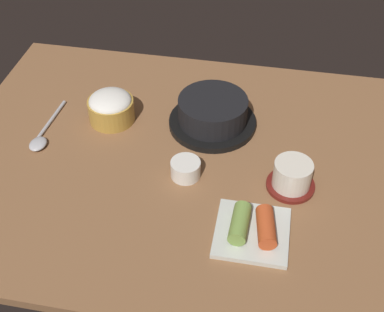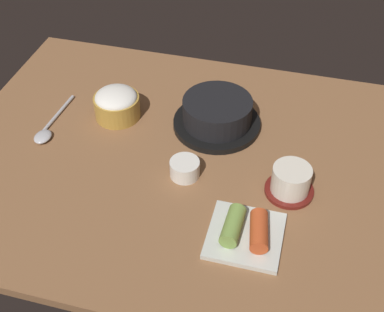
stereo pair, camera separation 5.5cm
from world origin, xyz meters
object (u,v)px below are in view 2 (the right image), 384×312
Objects in this scene: rice_bowl at (117,103)px; stone_pot at (217,114)px; kimchi_plate at (245,232)px; tea_cup_with_saucer at (291,181)px; banchan_cup_center at (185,168)px; spoon at (47,130)px.

stone_pot is at bearing 5.70° from rice_bowl.
rice_bowl is 44.05cm from kimchi_plate.
rice_bowl is at bearing 161.24° from tea_cup_with_saucer.
stone_pot is at bearing 80.55° from banchan_cup_center.
kimchi_plate is at bearing -67.96° from stone_pot.
spoon is at bearing 171.02° from banchan_cup_center.
stone_pot is 3.22× the size of banchan_cup_center.
spoon is at bearing -162.00° from stone_pot.
rice_bowl is at bearing -174.30° from stone_pot.
stone_pot is 2.02× the size of tea_cup_with_saucer.
kimchi_plate is 0.75× the size of spoon.
tea_cup_with_saucer is (40.88, -13.88, -0.57)cm from rice_bowl.
spoon is (-35.78, -11.63, -2.76)cm from stone_pot.
tea_cup_with_saucer reaches higher than spoon.
stone_pot is 1.89× the size of rice_bowl.
rice_bowl reaches higher than kimchi_plate.
tea_cup_with_saucer reaches higher than kimchi_plate.
kimchi_plate reaches higher than banchan_cup_center.
tea_cup_with_saucer is at bearing -18.76° from rice_bowl.
stone_pot is 22.81cm from rice_bowl.
kimchi_plate is at bearing -20.47° from spoon.
spoon is (-32.98, 5.21, -1.32)cm from banchan_cup_center.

